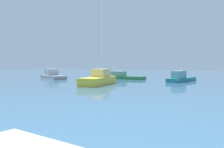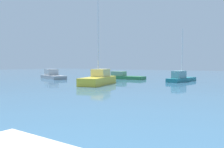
# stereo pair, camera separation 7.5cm
# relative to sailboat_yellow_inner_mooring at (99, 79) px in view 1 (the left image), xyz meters

# --- Properties ---
(water) EXTENTS (160.00, 160.00, 0.00)m
(water) POSITION_rel_sailboat_yellow_inner_mooring_xyz_m (-7.07, 8.03, -0.73)
(water) COLOR #38607F
(water) RESTS_ON ground
(sailboat_yellow_inner_mooring) EXTENTS (7.74, 4.30, 10.77)m
(sailboat_yellow_inner_mooring) POSITION_rel_sailboat_yellow_inner_mooring_xyz_m (0.00, 0.00, 0.00)
(sailboat_yellow_inner_mooring) COLOR gold
(sailboat_yellow_inner_mooring) RESTS_ON water
(motorboat_green_far_left) EXTENTS (2.45, 8.31, 1.35)m
(motorboat_green_far_left) POSITION_rel_sailboat_yellow_inner_mooring_xyz_m (11.38, 3.68, -0.30)
(motorboat_green_far_left) COLOR #28703D
(motorboat_green_far_left) RESTS_ON water
(motorboat_grey_outer_mooring) EXTENTS (4.58, 7.27, 1.73)m
(motorboat_grey_outer_mooring) POSITION_rel_sailboat_yellow_inner_mooring_xyz_m (4.80, 14.52, -0.15)
(motorboat_grey_outer_mooring) COLOR gray
(motorboat_grey_outer_mooring) RESTS_ON water
(sailboat_teal_far_right) EXTENTS (7.00, 2.56, 7.98)m
(sailboat_teal_far_right) POSITION_rel_sailboat_yellow_inner_mooring_xyz_m (10.83, -7.25, -0.13)
(sailboat_teal_far_right) COLOR #1E707A
(sailboat_teal_far_right) RESTS_ON water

